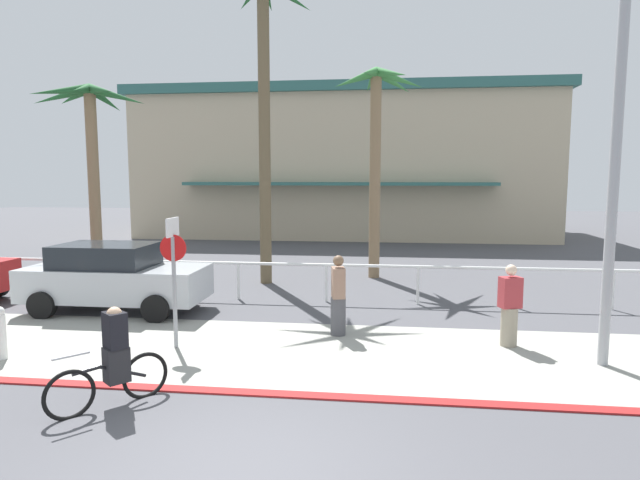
# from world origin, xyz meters

# --- Properties ---
(ground_plane) EXTENTS (80.00, 80.00, 0.00)m
(ground_plane) POSITION_xyz_m (0.00, 10.00, 0.00)
(ground_plane) COLOR #4C4C51
(sidewalk_strip) EXTENTS (44.00, 4.00, 0.02)m
(sidewalk_strip) POSITION_xyz_m (0.00, 4.20, 0.01)
(sidewalk_strip) COLOR #9E9E93
(sidewalk_strip) RESTS_ON ground
(curb_paint) EXTENTS (44.00, 0.24, 0.03)m
(curb_paint) POSITION_xyz_m (0.00, 2.20, 0.01)
(curb_paint) COLOR maroon
(curb_paint) RESTS_ON ground
(building_backdrop) EXTENTS (23.11, 11.81, 8.16)m
(building_backdrop) POSITION_xyz_m (-0.92, 27.20, 4.10)
(building_backdrop) COLOR #BCAD8E
(building_backdrop) RESTS_ON ground
(rail_fence) EXTENTS (19.46, 0.08, 1.04)m
(rail_fence) POSITION_xyz_m (-0.00, 8.50, 0.84)
(rail_fence) COLOR white
(rail_fence) RESTS_ON ground
(stop_sign_bike_lane) EXTENTS (0.52, 0.56, 2.56)m
(stop_sign_bike_lane) POSITION_xyz_m (-2.48, 4.20, 1.68)
(stop_sign_bike_lane) COLOR gray
(stop_sign_bike_lane) RESTS_ON ground
(bollard_3) EXTENTS (0.20, 0.20, 1.00)m
(bollard_3) POSITION_xyz_m (-5.39, 3.15, 0.52)
(bollard_3) COLOR white
(bollard_3) RESTS_ON ground
(streetlight_curb) EXTENTS (0.24, 2.54, 7.50)m
(streetlight_curb) POSITION_xyz_m (5.42, 3.95, 4.28)
(streetlight_curb) COLOR #9EA0A5
(streetlight_curb) RESTS_ON ground
(palm_tree_0) EXTENTS (3.50, 3.28, 6.27)m
(palm_tree_0) POSITION_xyz_m (-7.78, 10.79, 4.92)
(palm_tree_0) COLOR #846B4C
(palm_tree_0) RESTS_ON ground
(palm_tree_1) EXTENTS (3.44, 2.85, 9.31)m
(palm_tree_1) POSITION_xyz_m (-2.16, 10.85, 6.86)
(palm_tree_1) COLOR brown
(palm_tree_1) RESTS_ON ground
(palm_tree_2) EXTENTS (2.93, 3.17, 6.84)m
(palm_tree_2) POSITION_xyz_m (1.22, 12.23, 5.11)
(palm_tree_2) COLOR #846B4C
(palm_tree_2) RESTS_ON ground
(car_silver_1) EXTENTS (4.40, 2.02, 1.69)m
(car_silver_1) POSITION_xyz_m (-5.11, 6.82, 0.87)
(car_silver_1) COLOR #B2B7BC
(car_silver_1) RESTS_ON ground
(cyclist_black_0) EXTENTS (1.23, 1.42, 1.50)m
(cyclist_black_0) POSITION_xyz_m (-2.35, 1.53, 0.69)
(cyclist_black_0) COLOR black
(cyclist_black_0) RESTS_ON ground
(pedestrian_0) EXTENTS (0.38, 0.44, 1.72)m
(pedestrian_0) POSITION_xyz_m (0.59, 5.42, 0.79)
(pedestrian_0) COLOR #4C4C51
(pedestrian_0) RESTS_ON ground
(pedestrian_1) EXTENTS (0.46, 0.40, 1.64)m
(pedestrian_1) POSITION_xyz_m (4.00, 5.09, 0.76)
(pedestrian_1) COLOR gray
(pedestrian_1) RESTS_ON ground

